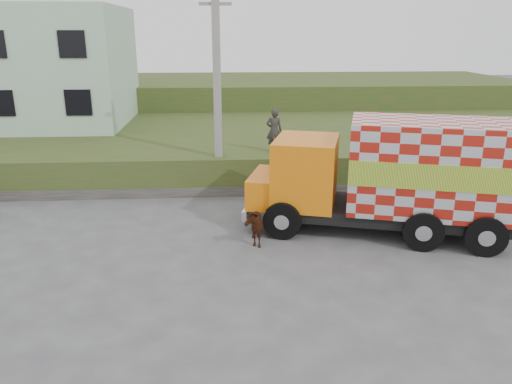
{
  "coord_description": "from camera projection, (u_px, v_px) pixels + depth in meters",
  "views": [
    {
      "loc": [
        -0.76,
        -14.77,
        6.23
      ],
      "look_at": [
        0.22,
        0.51,
        1.3
      ],
      "focal_mm": 35.0,
      "sensor_mm": 36.0,
      "label": 1
    }
  ],
  "objects": [
    {
      "name": "cow",
      "position": [
        253.0,
        225.0,
        15.31
      ],
      "size": [
        0.71,
        1.42,
        1.17
      ],
      "primitive_type": "imported",
      "rotation": [
        0.0,
        0.0,
        0.06
      ],
      "color": "black",
      "rests_on": "ground"
    },
    {
      "name": "ground",
      "position": [
        250.0,
        236.0,
        15.99
      ],
      "size": [
        120.0,
        120.0,
        0.0
      ],
      "primitive_type": "plane",
      "color": "#474749",
      "rests_on": "ground"
    },
    {
      "name": "retaining_strip",
      "position": [
        194.0,
        191.0,
        19.8
      ],
      "size": [
        16.0,
        0.5,
        0.4
      ],
      "primitive_type": "cube",
      "color": "#595651",
      "rests_on": "ground"
    },
    {
      "name": "pedestrian",
      "position": [
        274.0,
        131.0,
        20.31
      ],
      "size": [
        0.66,
        0.45,
        1.79
      ],
      "primitive_type": "imported",
      "rotation": [
        0.0,
        0.0,
        3.11
      ],
      "color": "#322F2C",
      "rests_on": "embankment"
    },
    {
      "name": "utility_pole",
      "position": [
        217.0,
        91.0,
        19.05
      ],
      "size": [
        1.2,
        0.3,
        8.0
      ],
      "color": "gray",
      "rests_on": "ground"
    },
    {
      "name": "embankment_far",
      "position": [
        234.0,
        100.0,
        36.43
      ],
      "size": [
        40.0,
        12.0,
        3.0
      ],
      "primitive_type": "cube",
      "color": "#264E1A",
      "rests_on": "ground"
    },
    {
      "name": "cargo_truck",
      "position": [
        394.0,
        176.0,
        15.72
      ],
      "size": [
        8.65,
        4.75,
        3.68
      ],
      "rotation": [
        0.0,
        0.0,
        -0.28
      ],
      "color": "black",
      "rests_on": "ground"
    },
    {
      "name": "building",
      "position": [
        29.0,
        66.0,
        26.29
      ],
      "size": [
        10.0,
        8.0,
        6.0
      ],
      "primitive_type": "cube",
      "color": "#A4C0A8",
      "rests_on": "embankment"
    },
    {
      "name": "embankment",
      "position": [
        240.0,
        145.0,
        25.26
      ],
      "size": [
        40.0,
        12.0,
        1.5
      ],
      "primitive_type": "cube",
      "color": "#264E1A",
      "rests_on": "ground"
    }
  ]
}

